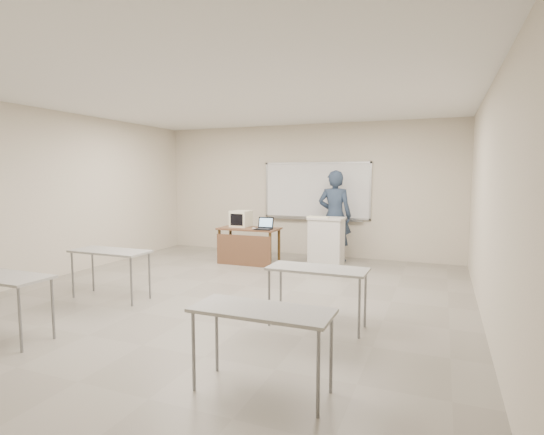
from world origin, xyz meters
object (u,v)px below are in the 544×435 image
at_px(whiteboard, 316,191).
at_px(instructor_desk, 247,240).
at_px(mouse, 254,228).
at_px(laptop, 264,227).
at_px(keyboard, 318,217).
at_px(crt_monitor, 241,219).
at_px(podium, 326,241).
at_px(presenter, 335,216).

height_order(whiteboard, instructor_desk, whiteboard).
bearing_deg(instructor_desk, mouse, -25.08).
bearing_deg(whiteboard, mouse, -118.60).
relative_size(laptop, keyboard, 0.73).
bearing_deg(keyboard, crt_monitor, -172.83).
distance_m(instructor_desk, keyboard, 1.54).
bearing_deg(mouse, laptop, 42.13).
relative_size(podium, laptop, 3.02).
bearing_deg(mouse, podium, 45.53).
bearing_deg(crt_monitor, whiteboard, 44.60).
xyz_separation_m(whiteboard, presenter, (0.55, -0.47, -0.50)).
xyz_separation_m(podium, mouse, (-1.35, -0.60, 0.27)).
height_order(instructor_desk, presenter, presenter).
bearing_deg(keyboard, mouse, -156.42).
bearing_deg(presenter, instructor_desk, 29.07).
distance_m(whiteboard, instructor_desk, 2.05).
bearing_deg(crt_monitor, presenter, 23.64).
relative_size(whiteboard, mouse, 26.23).
xyz_separation_m(whiteboard, instructor_desk, (-1.05, -1.48, -0.96)).
bearing_deg(podium, instructor_desk, -161.38).
relative_size(laptop, presenter, 0.17).
distance_m(podium, laptop, 1.31).
distance_m(podium, presenter, 0.69).
xyz_separation_m(mouse, presenter, (1.40, 1.10, 0.21)).
xyz_separation_m(instructor_desk, laptop, (0.40, -0.02, 0.29)).
bearing_deg(laptop, whiteboard, 64.08).
distance_m(laptop, keyboard, 1.10).
distance_m(podium, keyboard, 0.54).
xyz_separation_m(whiteboard, laptop, (-0.65, -1.49, -0.67)).
relative_size(instructor_desk, crt_monitor, 2.99).
distance_m(podium, mouse, 1.51).
bearing_deg(instructor_desk, laptop, -2.82).
bearing_deg(crt_monitor, laptop, -20.03).
bearing_deg(keyboard, presenter, 73.70).
xyz_separation_m(instructor_desk, crt_monitor, (-0.25, 0.23, 0.40)).
bearing_deg(podium, laptop, -155.02).
xyz_separation_m(podium, crt_monitor, (-1.80, -0.28, 0.42)).
bearing_deg(podium, mouse, -155.59).
height_order(podium, crt_monitor, crt_monitor).
xyz_separation_m(instructor_desk, mouse, (0.20, -0.09, 0.25)).
relative_size(whiteboard, keyboard, 5.55).
relative_size(podium, mouse, 10.45).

